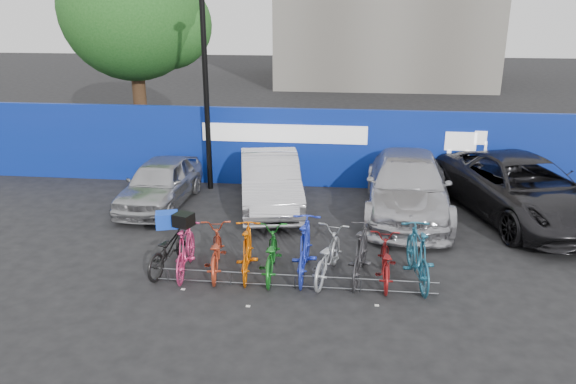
# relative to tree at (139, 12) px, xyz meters

# --- Properties ---
(ground) EXTENTS (100.00, 100.00, 0.00)m
(ground) POSITION_rel_tree_xyz_m (6.77, -10.06, -5.07)
(ground) COLOR black
(ground) RESTS_ON ground
(hoarding) EXTENTS (22.00, 0.18, 2.40)m
(hoarding) POSITION_rel_tree_xyz_m (6.78, -4.06, -3.86)
(hoarding) COLOR navy
(hoarding) RESTS_ON ground
(tree) EXTENTS (5.40, 5.20, 7.80)m
(tree) POSITION_rel_tree_xyz_m (0.00, 0.00, 0.00)
(tree) COLOR #382314
(tree) RESTS_ON ground
(lamppost) EXTENTS (0.25, 0.50, 6.11)m
(lamppost) POSITION_rel_tree_xyz_m (3.57, -4.66, -1.80)
(lamppost) COLOR black
(lamppost) RESTS_ON ground
(bike_rack) EXTENTS (5.60, 0.03, 0.30)m
(bike_rack) POSITION_rel_tree_xyz_m (6.77, -10.66, -4.91)
(bike_rack) COLOR #595B60
(bike_rack) RESTS_ON ground
(car_0) EXTENTS (1.69, 3.89, 1.31)m
(car_0) POSITION_rel_tree_xyz_m (2.57, -6.26, -4.42)
(car_0) COLOR #A3A4A8
(car_0) RESTS_ON ground
(car_1) EXTENTS (2.40, 4.67, 1.47)m
(car_1) POSITION_rel_tree_xyz_m (5.61, -5.99, -4.34)
(car_1) COLOR #B6B5BA
(car_1) RESTS_ON ground
(car_2) EXTENTS (2.43, 5.42, 1.54)m
(car_2) POSITION_rel_tree_xyz_m (9.33, -6.12, -4.30)
(car_2) COLOR #ADACB2
(car_2) RESTS_ON ground
(car_3) EXTENTS (4.23, 6.29, 1.60)m
(car_3) POSITION_rel_tree_xyz_m (12.24, -6.13, -4.27)
(car_3) COLOR black
(car_3) RESTS_ON ground
(bike_0) EXTENTS (0.94, 1.90, 0.96)m
(bike_0) POSITION_rel_tree_xyz_m (4.04, -10.09, -4.59)
(bike_0) COLOR black
(bike_0) RESTS_ON ground
(bike_1) EXTENTS (0.64, 1.80, 1.06)m
(bike_1) POSITION_rel_tree_xyz_m (4.45, -10.24, -4.54)
(bike_1) COLOR #CB3067
(bike_1) RESTS_ON ground
(bike_2) EXTENTS (0.94, 1.90, 0.96)m
(bike_2) POSITION_rel_tree_xyz_m (5.04, -10.12, -4.59)
(bike_2) COLOR #B13A20
(bike_2) RESTS_ON ground
(bike_3) EXTENTS (0.68, 1.84, 1.08)m
(bike_3) POSITION_rel_tree_xyz_m (5.73, -10.16, -4.53)
(bike_3) COLOR #D85A04
(bike_3) RESTS_ON ground
(bike_4) EXTENTS (0.75, 1.87, 0.96)m
(bike_4) POSITION_rel_tree_xyz_m (6.21, -10.12, -4.59)
(bike_4) COLOR #15691B
(bike_4) RESTS_ON ground
(bike_5) EXTENTS (0.61, 2.05, 1.23)m
(bike_5) POSITION_rel_tree_xyz_m (6.92, -10.05, -4.45)
(bike_5) COLOR #1F31B4
(bike_5) RESTS_ON ground
(bike_6) EXTENTS (1.03, 1.98, 0.99)m
(bike_6) POSITION_rel_tree_xyz_m (7.38, -10.11, -4.57)
(bike_6) COLOR #9DA0A4
(bike_6) RESTS_ON ground
(bike_7) EXTENTS (0.82, 1.95, 1.14)m
(bike_7) POSITION_rel_tree_xyz_m (8.06, -10.07, -4.50)
(bike_7) COLOR #2B2A2D
(bike_7) RESTS_ON ground
(bike_8) EXTENTS (0.62, 1.73, 0.91)m
(bike_8) POSITION_rel_tree_xyz_m (8.55, -10.14, -4.62)
(bike_8) COLOR maroon
(bike_8) RESTS_ON ground
(bike_9) EXTENTS (0.78, 2.04, 1.20)m
(bike_9) POSITION_rel_tree_xyz_m (9.20, -10.10, -4.47)
(bike_9) COLOR #1D5974
(bike_9) RESTS_ON ground
(cargo_crate) EXTENTS (0.53, 0.46, 0.32)m
(cargo_crate) POSITION_rel_tree_xyz_m (4.04, -10.09, -3.95)
(cargo_crate) COLOR blue
(cargo_crate) RESTS_ON bike_0
(cargo_topcase) EXTENTS (0.45, 0.43, 0.27)m
(cargo_topcase) POSITION_rel_tree_xyz_m (4.45, -10.24, -3.87)
(cargo_topcase) COLOR black
(cargo_topcase) RESTS_ON bike_1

